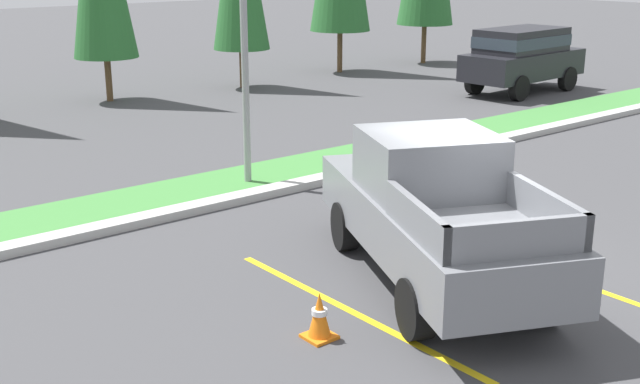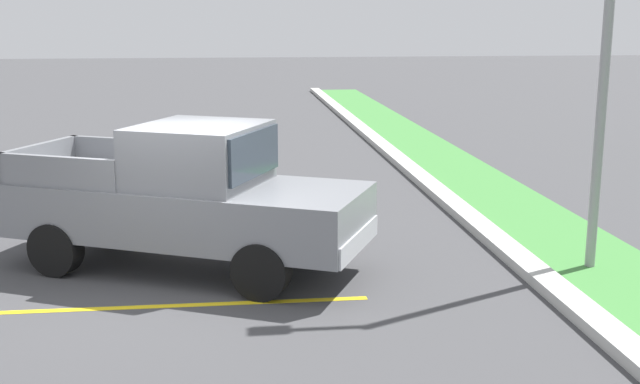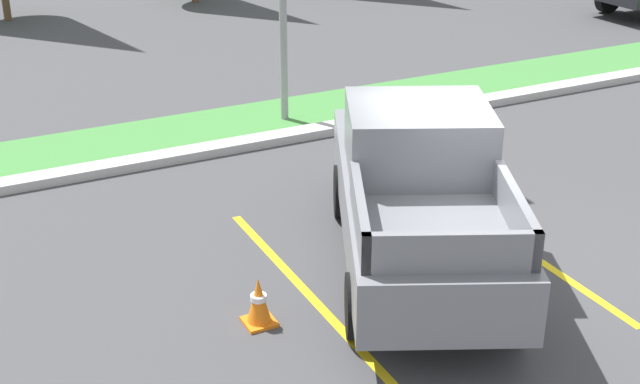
# 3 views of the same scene
# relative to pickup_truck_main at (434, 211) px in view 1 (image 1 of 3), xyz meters

# --- Properties ---
(ground_plane) EXTENTS (120.00, 120.00, 0.00)m
(ground_plane) POSITION_rel_pickup_truck_main_xyz_m (0.79, -0.17, -1.04)
(ground_plane) COLOR #424244
(parking_line_near) EXTENTS (0.12, 4.80, 0.01)m
(parking_line_near) POSITION_rel_pickup_truck_main_xyz_m (-1.57, -0.05, -1.04)
(parking_line_near) COLOR yellow
(parking_line_near) RESTS_ON ground
(parking_line_far) EXTENTS (0.12, 4.80, 0.01)m
(parking_line_far) POSITION_rel_pickup_truck_main_xyz_m (1.53, -0.05, -1.04)
(parking_line_far) COLOR yellow
(parking_line_far) RESTS_ON ground
(curb_strip) EXTENTS (56.00, 0.40, 0.15)m
(curb_strip) POSITION_rel_pickup_truck_main_xyz_m (0.79, 4.83, -0.97)
(curb_strip) COLOR #B2B2AD
(curb_strip) RESTS_ON ground
(grass_median) EXTENTS (56.00, 1.80, 0.06)m
(grass_median) POSITION_rel_pickup_truck_main_xyz_m (0.79, 5.93, -1.01)
(grass_median) COLOR #42843D
(grass_median) RESTS_ON ground
(pickup_truck_main) EXTENTS (3.92, 5.52, 2.10)m
(pickup_truck_main) POSITION_rel_pickup_truck_main_xyz_m (0.00, 0.00, 0.00)
(pickup_truck_main) COLOR black
(pickup_truck_main) RESTS_ON ground
(suv_distant) EXTENTS (4.70, 2.17, 2.10)m
(suv_distant) POSITION_rel_pickup_truck_main_xyz_m (13.80, 9.00, 0.20)
(suv_distant) COLOR black
(suv_distant) RESTS_ON ground
(traffic_cone) EXTENTS (0.36, 0.36, 0.60)m
(traffic_cone) POSITION_rel_pickup_truck_main_xyz_m (-2.36, -0.38, -0.75)
(traffic_cone) COLOR orange
(traffic_cone) RESTS_ON ground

